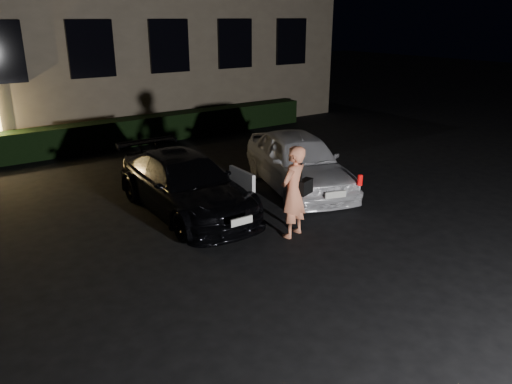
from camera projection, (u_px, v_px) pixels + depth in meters
ground at (342, 288)px, 7.67m from camera, size 80.00×80.00×0.00m
hedge at (105, 135)px, 15.60m from camera, size 15.00×0.70×0.85m
sedan at (185, 184)px, 10.46m from camera, size 1.84×4.32×1.22m
hatch at (298, 161)px, 11.85m from camera, size 2.77×4.34×1.38m
man at (294, 192)px, 9.21m from camera, size 0.81×0.61×1.75m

